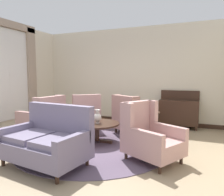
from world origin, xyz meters
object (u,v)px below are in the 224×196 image
(settee, at_px, (47,141))
(side_table, at_px, (149,123))
(armchair_near_sideboard, at_px, (149,136))
(coffee_table, at_px, (97,126))
(armchair_foreground_right, at_px, (44,119))
(armchair_beside_settee, at_px, (131,117))
(armchair_back_corner, at_px, (85,114))
(sideboard, at_px, (179,112))
(porcelain_vase, at_px, (97,117))

(settee, bearing_deg, side_table, 64.83)
(armchair_near_sideboard, bearing_deg, settee, 146.57)
(armchair_near_sideboard, relative_size, side_table, 1.69)
(settee, height_order, armchair_near_sideboard, armchair_near_sideboard)
(coffee_table, distance_m, armchair_foreground_right, 1.47)
(coffee_table, height_order, armchair_beside_settee, armchair_beside_settee)
(coffee_table, distance_m, settee, 1.44)
(armchair_back_corner, bearing_deg, armchair_foreground_right, 18.82)
(settee, xyz_separation_m, armchair_back_corner, (-0.66, 2.40, 0.02))
(sideboard, bearing_deg, settee, -115.82)
(armchair_beside_settee, distance_m, side_table, 0.71)
(armchair_near_sideboard, bearing_deg, sideboard, 22.67)
(settee, bearing_deg, armchair_foreground_right, 138.89)
(porcelain_vase, xyz_separation_m, armchair_near_sideboard, (1.29, -0.55, -0.15))
(armchair_beside_settee, distance_m, sideboard, 1.57)
(porcelain_vase, relative_size, armchair_near_sideboard, 0.27)
(armchair_back_corner, bearing_deg, side_table, 128.01)
(armchair_beside_settee, xyz_separation_m, armchair_foreground_right, (-1.94, -0.99, -0.01))
(side_table, bearing_deg, armchair_back_corner, 167.63)
(armchair_foreground_right, bearing_deg, side_table, 107.37)
(porcelain_vase, relative_size, settee, 0.20)
(armchair_foreground_right, distance_m, sideboard, 3.69)
(coffee_table, xyz_separation_m, armchair_near_sideboard, (1.31, -0.57, 0.05))
(porcelain_vase, xyz_separation_m, sideboard, (1.50, 2.16, -0.12))
(coffee_table, height_order, porcelain_vase, porcelain_vase)
(settee, bearing_deg, coffee_table, 88.79)
(armchair_near_sideboard, height_order, armchair_back_corner, armchair_near_sideboard)
(side_table, relative_size, sideboard, 0.63)
(settee, relative_size, armchair_back_corner, 1.30)
(armchair_beside_settee, height_order, armchair_near_sideboard, armchair_near_sideboard)
(sideboard, bearing_deg, coffee_table, -125.37)
(coffee_table, relative_size, armchair_near_sideboard, 0.87)
(settee, distance_m, armchair_beside_settee, 2.50)
(coffee_table, height_order, sideboard, sideboard)
(coffee_table, xyz_separation_m, armchair_back_corner, (-0.86, 0.98, 0.05))
(armchair_beside_settee, xyz_separation_m, side_table, (0.58, -0.42, -0.03))
(coffee_table, height_order, armchair_near_sideboard, armchair_near_sideboard)
(armchair_near_sideboard, relative_size, armchair_back_corner, 0.99)
(armchair_near_sideboard, xyz_separation_m, side_table, (-0.27, 1.13, -0.02))
(porcelain_vase, height_order, armchair_beside_settee, armchair_beside_settee)
(coffee_table, xyz_separation_m, porcelain_vase, (0.02, -0.02, 0.21))
(side_table, bearing_deg, armchair_near_sideboard, -76.76)
(coffee_table, distance_m, porcelain_vase, 0.21)
(armchair_beside_settee, xyz_separation_m, armchair_near_sideboard, (0.84, -1.55, -0.01))
(coffee_table, relative_size, armchair_back_corner, 0.86)
(porcelain_vase, height_order, armchair_near_sideboard, armchair_near_sideboard)
(settee, relative_size, sideboard, 1.39)
(porcelain_vase, distance_m, sideboard, 2.63)
(armchair_back_corner, bearing_deg, sideboard, 166.36)
(settee, relative_size, armchair_beside_settee, 1.40)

